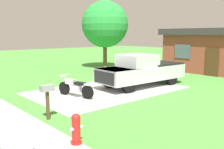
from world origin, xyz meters
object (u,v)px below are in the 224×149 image
(motorcycle, at_px, (75,87))
(fire_hydrant, at_px, (76,129))
(shade_tree, at_px, (105,24))
(mailbox, at_px, (47,93))
(pickup_truck, at_px, (143,70))

(motorcycle, distance_m, fire_hydrant, 5.52)
(motorcycle, height_order, shade_tree, shade_tree)
(fire_hydrant, bearing_deg, motorcycle, 146.80)
(motorcycle, xyz_separation_m, mailbox, (2.22, -2.63, 0.51))
(mailbox, bearing_deg, pickup_truck, 104.28)
(motorcycle, bearing_deg, shade_tree, 132.36)
(fire_hydrant, relative_size, mailbox, 0.69)
(pickup_truck, relative_size, fire_hydrant, 6.57)
(motorcycle, bearing_deg, fire_hydrant, -33.20)
(motorcycle, height_order, fire_hydrant, motorcycle)
(pickup_truck, xyz_separation_m, fire_hydrant, (4.20, -7.48, -0.53))
(motorcycle, distance_m, shade_tree, 11.58)
(pickup_truck, height_order, fire_hydrant, pickup_truck)
(pickup_truck, distance_m, fire_hydrant, 8.59)
(pickup_truck, distance_m, mailbox, 7.31)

